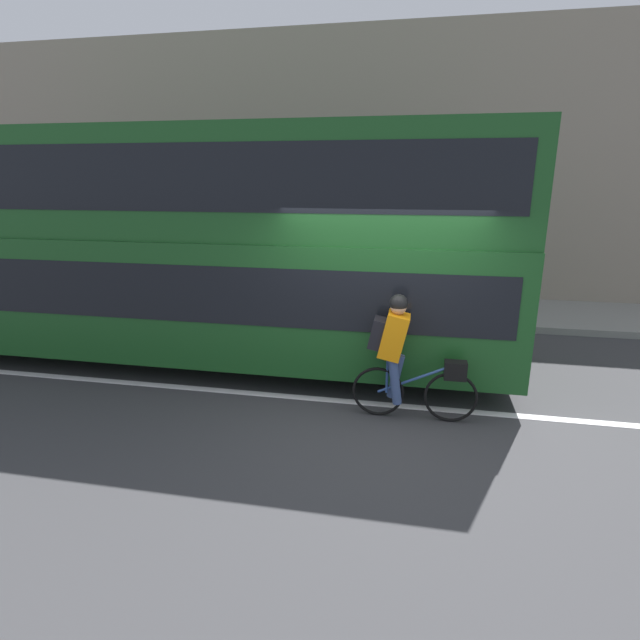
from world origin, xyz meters
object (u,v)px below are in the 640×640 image
Objects in this scene: bus at (177,237)px; cyclist_on_bike at (402,353)px; trash_bin at (240,280)px; street_sign_post at (320,238)px.

cyclist_on_bike is at bearing -22.62° from bus.
street_sign_post is (1.89, -0.01, 1.02)m from trash_bin.
trash_bin is at bearing 127.81° from cyclist_on_bike.
bus is 3.99m from cyclist_on_bike.
bus is 3.88× the size of street_sign_post.
trash_bin is (-0.34, 3.52, -1.40)m from bus.
trash_bin is 2.15m from street_sign_post.
bus reaches higher than street_sign_post.
bus is 11.61× the size of trash_bin.
street_sign_post is (-1.98, 4.99, 0.74)m from cyclist_on_bike.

